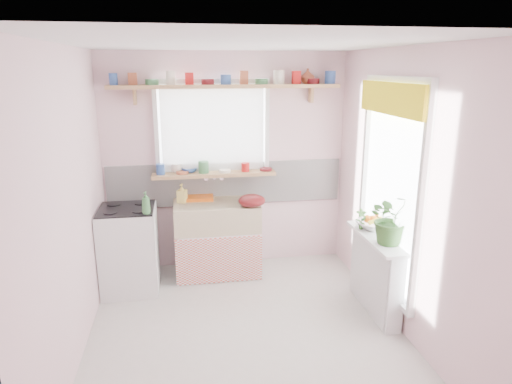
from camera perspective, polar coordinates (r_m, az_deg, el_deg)
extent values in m
plane|color=silver|center=(4.33, -1.21, -17.16)|extent=(3.20, 3.20, 0.00)
plane|color=white|center=(3.65, -1.44, 18.10)|extent=(3.20, 3.20, 0.00)
plane|color=silver|center=(5.34, -3.75, 3.74)|extent=(2.80, 0.00, 2.80)
plane|color=silver|center=(2.34, 4.39, -12.13)|extent=(2.80, 0.00, 2.80)
plane|color=silver|center=(3.87, -22.31, -1.96)|extent=(0.00, 3.20, 3.20)
plane|color=silver|center=(4.22, 17.84, -0.14)|extent=(0.00, 3.20, 3.20)
cube|color=white|center=(5.39, -3.69, 1.10)|extent=(2.74, 0.03, 0.50)
cube|color=#C47E8E|center=(5.44, -3.65, -0.95)|extent=(2.74, 0.02, 0.12)
cube|color=white|center=(5.26, -5.47, 7.94)|extent=(1.20, 0.01, 1.00)
cube|color=white|center=(5.20, -5.41, 7.84)|extent=(1.15, 0.02, 0.95)
cube|color=white|center=(4.39, 16.62, 0.55)|extent=(0.01, 1.10, 1.90)
cube|color=yellow|center=(4.23, 16.41, 11.16)|extent=(0.03, 1.20, 0.28)
cube|color=white|center=(5.33, -4.86, -7.29)|extent=(0.85, 0.55, 0.55)
cube|color=#D8513F|center=(5.08, -4.59, -8.50)|extent=(0.95, 0.02, 0.53)
cube|color=beige|center=(5.18, -4.96, -2.95)|extent=(0.95, 0.55, 0.30)
cylinder|color=silver|center=(5.32, -5.28, 1.99)|extent=(0.03, 0.22, 0.03)
cube|color=white|center=(5.06, -15.53, -6.98)|extent=(0.58, 0.58, 0.90)
cube|color=black|center=(4.91, -15.91, -2.06)|extent=(0.56, 0.56, 0.02)
cylinder|color=black|center=(4.79, -17.76, -2.45)|extent=(0.14, 0.14, 0.01)
cylinder|color=black|center=(4.75, -14.42, -2.32)|extent=(0.14, 0.14, 0.01)
cylinder|color=black|center=(5.05, -17.33, -1.49)|extent=(0.14, 0.14, 0.01)
cylinder|color=black|center=(5.02, -14.17, -1.36)|extent=(0.14, 0.14, 0.01)
cube|color=white|center=(4.65, 14.71, -9.98)|extent=(0.15, 0.90, 0.75)
cube|color=white|center=(4.49, 14.69, -5.57)|extent=(0.22, 0.95, 0.03)
cube|color=tan|center=(5.24, -5.23, 2.24)|extent=(1.40, 0.22, 0.04)
cube|color=tan|center=(5.11, -3.78, 13.04)|extent=(2.52, 0.24, 0.04)
cylinder|color=#3359A5|center=(5.12, -17.41, 13.30)|extent=(0.11, 0.11, 0.12)
cylinder|color=#A55133|center=(5.10, -15.16, 13.46)|extent=(0.11, 0.11, 0.12)
cylinder|color=#3F7F4C|center=(5.09, -12.88, 13.26)|extent=(0.11, 0.11, 0.06)
cylinder|color=silver|center=(5.08, -10.62, 13.71)|extent=(0.11, 0.11, 0.12)
cylinder|color=red|center=(5.08, -8.34, 13.81)|extent=(0.11, 0.11, 0.12)
cylinder|color=#590F14|center=(5.09, -6.05, 13.55)|extent=(0.11, 0.11, 0.06)
cylinder|color=#3359A5|center=(5.11, -3.79, 13.94)|extent=(0.11, 0.11, 0.12)
cylinder|color=#A55133|center=(5.13, -1.54, 13.97)|extent=(0.11, 0.11, 0.12)
cylinder|color=#3F7F4C|center=(5.16, 0.69, 13.65)|extent=(0.11, 0.11, 0.06)
cylinder|color=silver|center=(5.20, 2.89, 13.98)|extent=(0.11, 0.11, 0.12)
cylinder|color=red|center=(5.24, 5.05, 13.95)|extent=(0.11, 0.11, 0.12)
cylinder|color=#590F14|center=(5.30, 7.17, 13.58)|extent=(0.11, 0.11, 0.06)
cylinder|color=#3359A5|center=(5.35, 9.26, 13.85)|extent=(0.11, 0.11, 0.12)
cylinder|color=#3359A5|center=(5.21, -12.07, 2.80)|extent=(0.11, 0.11, 0.12)
cylinder|color=#A55133|center=(5.21, -9.34, 2.92)|extent=(0.11, 0.11, 0.12)
cylinder|color=#3F7F4C|center=(5.22, -6.61, 2.71)|extent=(0.11, 0.11, 0.06)
cylinder|color=silver|center=(5.23, -3.90, 3.14)|extent=(0.11, 0.11, 0.12)
cylinder|color=red|center=(5.26, -1.21, 3.24)|extent=(0.11, 0.11, 0.12)
cylinder|color=#590F14|center=(5.31, 1.45, 3.02)|extent=(0.11, 0.11, 0.06)
cube|color=orange|center=(5.32, -7.39, -0.66)|extent=(0.39, 0.30, 0.04)
ellipsoid|color=#5F1012|center=(4.97, -0.52, -1.08)|extent=(0.33, 0.33, 0.13)
imported|color=#325C24|center=(4.28, 16.63, -3.16)|extent=(0.44, 0.39, 0.48)
imported|color=white|center=(4.67, 14.37, -4.01)|extent=(0.39, 0.39, 0.08)
imported|color=#366629|center=(4.61, 13.03, -3.32)|extent=(0.11, 0.08, 0.21)
imported|color=#E7D466|center=(5.18, -9.24, -0.15)|extent=(0.13, 0.13, 0.21)
imported|color=beige|center=(5.27, -9.93, 2.94)|extent=(0.16, 0.16, 0.10)
imported|color=#345BA9|center=(5.27, -8.33, 2.76)|extent=(0.20, 0.20, 0.06)
imported|color=#9F4E31|center=(5.34, 6.48, 14.20)|extent=(0.19, 0.19, 0.17)
imported|color=#408146|center=(4.64, -13.60, -1.32)|extent=(0.11, 0.11, 0.22)
sphere|color=orange|center=(4.66, 14.42, -3.32)|extent=(0.08, 0.08, 0.08)
sphere|color=orange|center=(4.71, 14.95, -3.16)|extent=(0.08, 0.08, 0.08)
sphere|color=orange|center=(4.65, 13.76, -3.28)|extent=(0.08, 0.08, 0.08)
cylinder|color=yellow|center=(4.62, 14.90, -3.38)|extent=(0.18, 0.04, 0.10)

